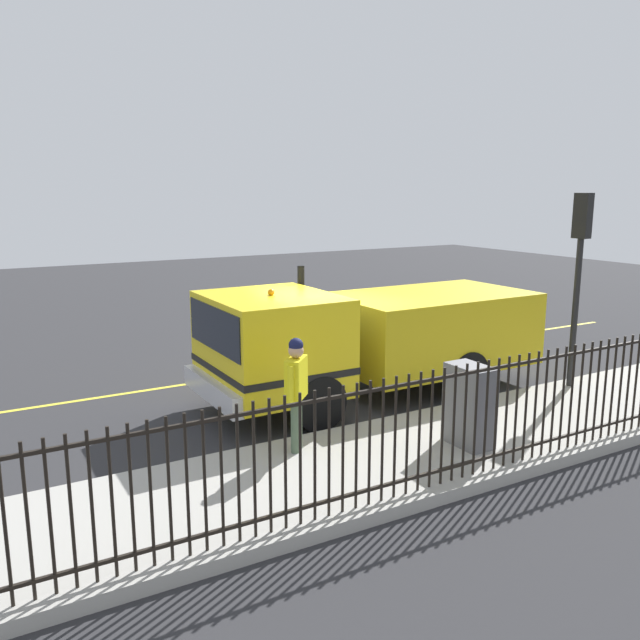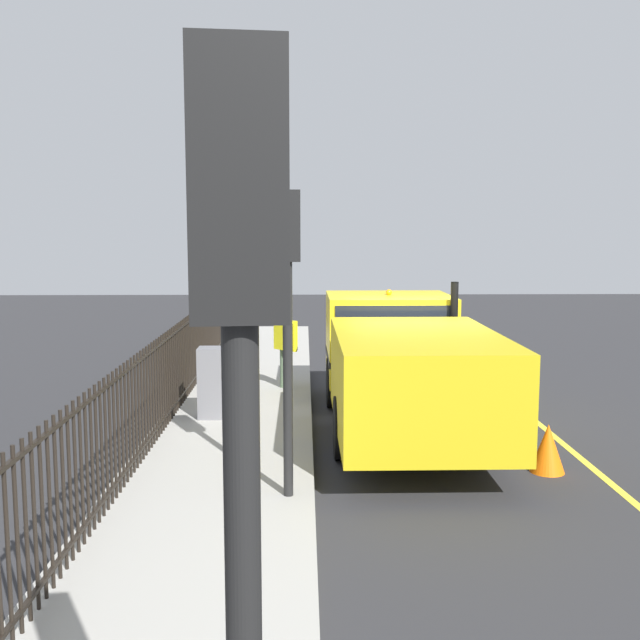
% 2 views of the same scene
% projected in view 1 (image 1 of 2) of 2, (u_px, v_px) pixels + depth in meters
% --- Properties ---
extents(ground_plane, '(52.32, 52.32, 0.00)m').
position_uv_depth(ground_plane, '(332.00, 395.00, 12.78)').
color(ground_plane, '#2B2B2D').
rests_on(ground_plane, ground).
extents(sidewalk_slab, '(2.67, 23.78, 0.18)m').
position_uv_depth(sidewalk_slab, '(441.00, 447.00, 9.98)').
color(sidewalk_slab, '#A3A099').
rests_on(sidewalk_slab, ground).
extents(lane_marking, '(0.12, 21.40, 0.01)m').
position_uv_depth(lane_marking, '(283.00, 369.00, 14.61)').
color(lane_marking, yellow).
rests_on(lane_marking, ground).
extents(work_truck, '(2.50, 6.86, 2.52)m').
position_uv_depth(work_truck, '(359.00, 334.00, 12.39)').
color(work_truck, yellow).
rests_on(work_truck, ground).
extents(worker_standing, '(0.50, 0.50, 1.72)m').
position_uv_depth(worker_standing, '(296.00, 382.00, 9.43)').
color(worker_standing, yellow).
rests_on(worker_standing, sidewalk_slab).
extents(iron_fence, '(0.04, 20.25, 1.59)m').
position_uv_depth(iron_fence, '(496.00, 414.00, 8.86)').
color(iron_fence, black).
rests_on(iron_fence, sidewalk_slab).
extents(traffic_light_near, '(0.32, 0.24, 3.76)m').
position_uv_depth(traffic_light_near, '(580.00, 250.00, 12.31)').
color(traffic_light_near, black).
rests_on(traffic_light_near, sidewalk_slab).
extents(utility_cabinet, '(0.74, 0.44, 1.24)m').
position_uv_depth(utility_cabinet, '(469.00, 405.00, 9.74)').
color(utility_cabinet, slate).
rests_on(utility_cabinet, sidewalk_slab).
extents(traffic_cone, '(0.49, 0.49, 0.71)m').
position_uv_depth(traffic_cone, '(403.00, 346.00, 15.30)').
color(traffic_cone, orange).
rests_on(traffic_cone, ground).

